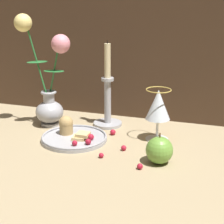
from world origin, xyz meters
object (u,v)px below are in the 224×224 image
(plate_with_pastries, at_px, (73,135))
(candlestick, at_px, (108,101))
(wine_glass, at_px, (158,107))
(vase, at_px, (47,84))
(apple_beside_vase, at_px, (159,150))

(plate_with_pastries, distance_m, candlestick, 0.18)
(plate_with_pastries, distance_m, wine_glass, 0.28)
(vase, bearing_deg, apple_beside_vase, -23.03)
(plate_with_pastries, bearing_deg, vase, 143.22)
(plate_with_pastries, height_order, candlestick, candlestick)
(wine_glass, xyz_separation_m, apple_beside_vase, (0.04, -0.16, -0.07))
(wine_glass, xyz_separation_m, candlestick, (-0.19, 0.07, -0.02))
(vase, relative_size, apple_beside_vase, 4.34)
(vase, height_order, wine_glass, vase)
(candlestick, bearing_deg, plate_with_pastries, -110.25)
(candlestick, xyz_separation_m, apple_beside_vase, (0.23, -0.24, -0.05))
(plate_with_pastries, xyz_separation_m, candlestick, (0.06, 0.16, 0.07))
(plate_with_pastries, xyz_separation_m, apple_beside_vase, (0.28, -0.08, 0.02))
(wine_glass, height_order, apple_beside_vase, wine_glass)
(vase, relative_size, wine_glass, 2.32)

